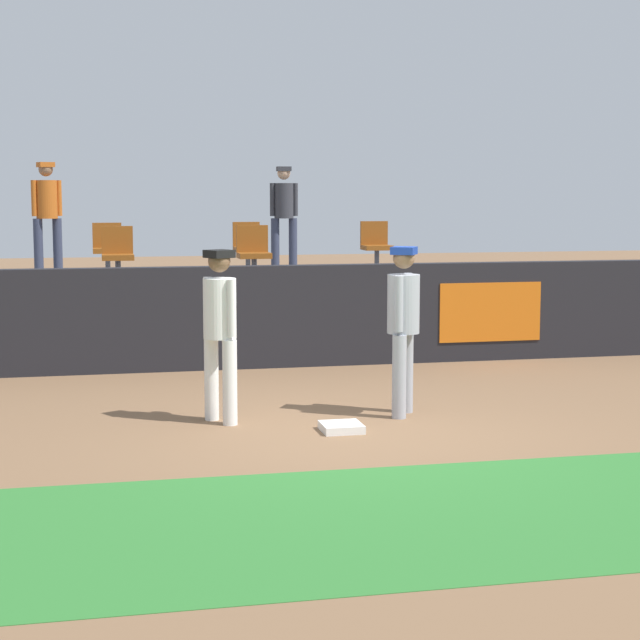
# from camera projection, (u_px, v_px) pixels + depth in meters

# --- Properties ---
(ground_plane) EXTENTS (60.00, 60.00, 0.00)m
(ground_plane) POSITION_uv_depth(u_px,v_px,m) (354.00, 434.00, 10.37)
(ground_plane) COLOR brown
(grass_foreground_strip) EXTENTS (18.00, 2.80, 0.01)m
(grass_foreground_strip) POSITION_uv_depth(u_px,v_px,m) (444.00, 514.00, 7.76)
(grass_foreground_strip) COLOR #2D722D
(grass_foreground_strip) RESTS_ON ground_plane
(first_base) EXTENTS (0.40, 0.40, 0.08)m
(first_base) POSITION_uv_depth(u_px,v_px,m) (341.00, 427.00, 10.48)
(first_base) COLOR white
(first_base) RESTS_ON ground_plane
(player_fielder_home) EXTENTS (0.46, 0.58, 1.79)m
(player_fielder_home) POSITION_uv_depth(u_px,v_px,m) (220.00, 323.00, 10.79)
(player_fielder_home) COLOR white
(player_fielder_home) RESTS_ON ground_plane
(player_runner_visitor) EXTENTS (0.47, 0.47, 1.80)m
(player_runner_visitor) POSITION_uv_depth(u_px,v_px,m) (403.00, 318.00, 11.13)
(player_runner_visitor) COLOR #9EA3AD
(player_runner_visitor) RESTS_ON ground_plane
(field_wall) EXTENTS (18.00, 0.26, 1.39)m
(field_wall) POSITION_uv_depth(u_px,v_px,m) (281.00, 316.00, 14.31)
(field_wall) COLOR black
(field_wall) RESTS_ON ground_plane
(bleacher_platform) EXTENTS (18.00, 4.80, 1.05)m
(bleacher_platform) POSITION_uv_depth(u_px,v_px,m) (252.00, 309.00, 16.82)
(bleacher_platform) COLOR #59595E
(bleacher_platform) RESTS_ON ground_plane
(seat_back_left) EXTENTS (0.46, 0.44, 0.84)m
(seat_back_left) POSITION_uv_depth(u_px,v_px,m) (107.00, 246.00, 16.88)
(seat_back_left) COLOR #4C4C51
(seat_back_left) RESTS_ON bleacher_platform
(seat_back_right) EXTENTS (0.47, 0.44, 0.84)m
(seat_back_right) POSITION_uv_depth(u_px,v_px,m) (376.00, 243.00, 17.83)
(seat_back_right) COLOR #4C4C51
(seat_back_right) RESTS_ON bleacher_platform
(seat_back_center) EXTENTS (0.45, 0.44, 0.84)m
(seat_back_center) POSITION_uv_depth(u_px,v_px,m) (247.00, 245.00, 17.36)
(seat_back_center) COLOR #4C4C51
(seat_back_center) RESTS_ON bleacher_platform
(seat_front_center) EXTENTS (0.47, 0.44, 0.84)m
(seat_front_center) POSITION_uv_depth(u_px,v_px,m) (253.00, 250.00, 15.58)
(seat_front_center) COLOR #4C4C51
(seat_front_center) RESTS_ON bleacher_platform
(seat_front_left) EXTENTS (0.45, 0.44, 0.84)m
(seat_front_left) POSITION_uv_depth(u_px,v_px,m) (118.00, 252.00, 15.16)
(seat_front_left) COLOR #4C4C51
(seat_front_left) RESTS_ON bleacher_platform
(spectator_hooded) EXTENTS (0.49, 0.44, 1.82)m
(spectator_hooded) POSITION_uv_depth(u_px,v_px,m) (47.00, 209.00, 17.43)
(spectator_hooded) COLOR #33384C
(spectator_hooded) RESTS_ON bleacher_platform
(spectator_capped) EXTENTS (0.50, 0.35, 1.78)m
(spectator_capped) POSITION_uv_depth(u_px,v_px,m) (284.00, 209.00, 18.52)
(spectator_capped) COLOR #33384C
(spectator_capped) RESTS_ON bleacher_platform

